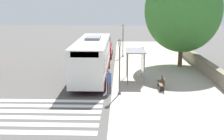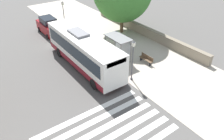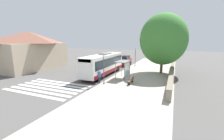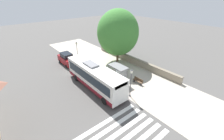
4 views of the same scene
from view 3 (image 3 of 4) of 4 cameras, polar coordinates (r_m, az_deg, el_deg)
The scene contains 13 objects.
ground_plane at distance 26.05m, azimuth 2.59°, elevation -1.06°, with size 120.00×120.00×0.00m, color #514F4C.
sidewalk_plaza at distance 24.89m, azimuth 12.35°, elevation -1.89°, with size 9.00×44.00×0.02m.
crosswalk_stripes at distance 19.71m, azimuth -23.10°, elevation -6.14°, with size 9.00×5.25×0.01m.
stone_wall at distance 24.39m, azimuth 21.80°, elevation -1.29°, with size 0.60×20.00×1.20m.
background_building at distance 33.45m, azimuth -28.81°, elevation 6.76°, with size 8.41×12.87×7.24m.
bus at distance 24.25m, azimuth -3.30°, elevation 2.38°, with size 2.71×10.93×3.52m.
bus_shelter at distance 22.01m, azimuth 4.63°, elevation 2.22°, with size 1.61×2.99×2.60m.
pedestrian at distance 19.71m, azimuth -4.89°, elevation -2.05°, with size 0.34×0.24×1.79m.
bench at distance 19.60m, azimuth 7.23°, elevation -3.93°, with size 0.40×1.72×0.88m.
street_lamp_near at distance 18.99m, azimuth -3.16°, elevation 1.50°, with size 0.28×0.28×3.98m.
street_lamp_far at distance 32.73m, azimuth 8.88°, elevation 5.54°, with size 0.28×0.28×3.93m.
shade_tree at distance 26.41m, azimuth 18.91°, elevation 10.99°, with size 7.61×7.61×9.90m.
parked_car_behind_bus at distance 33.43m, azimuth 4.91°, elevation 3.54°, with size 2.00×4.64×2.20m.
Camera 3 is at (-8.78, 23.86, 5.66)m, focal length 24.00 mm.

